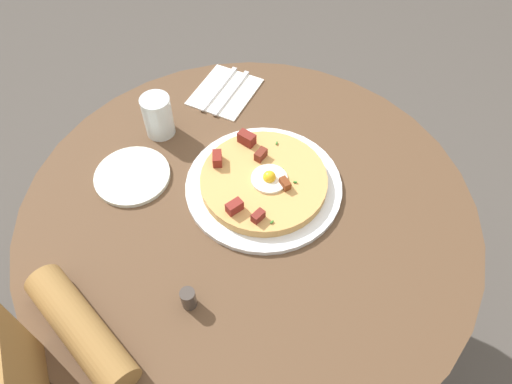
# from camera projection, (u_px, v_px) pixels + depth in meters

# --- Properties ---
(ground_plane) EXTENTS (6.00, 6.00, 0.00)m
(ground_plane) POSITION_uv_depth(u_px,v_px,m) (251.00, 334.00, 1.60)
(ground_plane) COLOR #4C4742
(dining_table) EXTENTS (0.97, 0.97, 0.74)m
(dining_table) POSITION_uv_depth(u_px,v_px,m) (249.00, 250.00, 1.15)
(dining_table) COLOR brown
(dining_table) RESTS_ON ground_plane
(pizza_plate) EXTENTS (0.34, 0.34, 0.01)m
(pizza_plate) POSITION_uv_depth(u_px,v_px,m) (264.00, 186.00, 1.04)
(pizza_plate) COLOR white
(pizza_plate) RESTS_ON dining_table
(breakfast_pizza) EXTENTS (0.27, 0.27, 0.05)m
(breakfast_pizza) POSITION_uv_depth(u_px,v_px,m) (263.00, 180.00, 1.03)
(breakfast_pizza) COLOR tan
(breakfast_pizza) RESTS_ON pizza_plate
(bread_plate) EXTENTS (0.17, 0.17, 0.01)m
(bread_plate) POSITION_uv_depth(u_px,v_px,m) (132.00, 176.00, 1.06)
(bread_plate) COLOR silver
(bread_plate) RESTS_ON dining_table
(napkin) EXTENTS (0.22, 0.22, 0.00)m
(napkin) POSITION_uv_depth(u_px,v_px,m) (225.00, 92.00, 1.23)
(napkin) COLOR white
(napkin) RESTS_ON dining_table
(fork) EXTENTS (0.14, 0.13, 0.00)m
(fork) POSITION_uv_depth(u_px,v_px,m) (231.00, 93.00, 1.22)
(fork) COLOR silver
(fork) RESTS_ON napkin
(knife) EXTENTS (0.14, 0.13, 0.00)m
(knife) POSITION_uv_depth(u_px,v_px,m) (219.00, 88.00, 1.23)
(knife) COLOR silver
(knife) RESTS_ON napkin
(water_glass) EXTENTS (0.07, 0.07, 0.10)m
(water_glass) POSITION_uv_depth(u_px,v_px,m) (158.00, 116.00, 1.10)
(water_glass) COLOR silver
(water_glass) RESTS_ON dining_table
(pepper_shaker) EXTENTS (0.03, 0.03, 0.05)m
(pepper_shaker) POSITION_uv_depth(u_px,v_px,m) (188.00, 299.00, 0.86)
(pepper_shaker) COLOR #3F3833
(pepper_shaker) RESTS_ON dining_table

